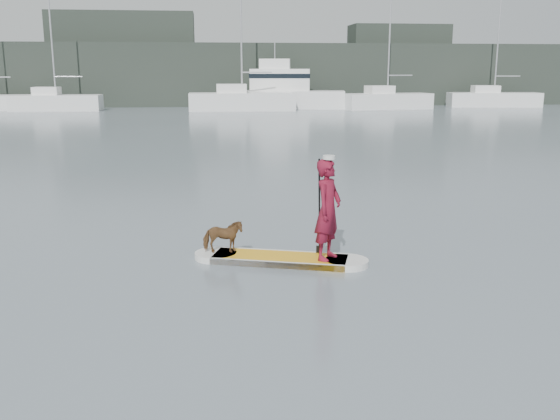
{
  "coord_description": "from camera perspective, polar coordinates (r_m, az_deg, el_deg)",
  "views": [
    {
      "loc": [
        -1.97,
        -10.9,
        3.53
      ],
      "look_at": [
        -0.67,
        0.2,
        1.0
      ],
      "focal_mm": 40.0,
      "sensor_mm": 36.0,
      "label": 1
    }
  ],
  "objects": [
    {
      "name": "ground",
      "position": [
        11.63,
        3.41,
        -4.94
      ],
      "size": [
        140.0,
        140.0,
        0.0
      ],
      "primitive_type": "plane",
      "color": "slate",
      "rests_on": "ground"
    },
    {
      "name": "sailboat_e",
      "position": [
        58.05,
        9.72,
        9.9
      ],
      "size": [
        8.33,
        3.94,
        11.6
      ],
      "rotation": [
        0.0,
        0.0,
        0.17
      ],
      "color": "white",
      "rests_on": "ground"
    },
    {
      "name": "shore_mass",
      "position": [
        63.94,
        -5.02,
        12.22
      ],
      "size": [
        90.0,
        6.0,
        6.0
      ],
      "primitive_type": "cube",
      "color": "#212923",
      "rests_on": "ground"
    },
    {
      "name": "shore_building_west",
      "position": [
        65.41,
        -14.1,
        13.22
      ],
      "size": [
        14.0,
        4.0,
        9.0
      ],
      "primitive_type": "cube",
      "color": "#212923",
      "rests_on": "ground"
    },
    {
      "name": "sailboat_c",
      "position": [
        58.3,
        -19.83,
        9.33
      ],
      "size": [
        7.64,
        2.69,
        10.89
      ],
      "rotation": [
        0.0,
        0.0,
        -0.02
      ],
      "color": "white",
      "rests_on": "ground"
    },
    {
      "name": "dog",
      "position": [
        11.84,
        -5.26,
        -2.44
      ],
      "size": [
        0.76,
        0.37,
        0.63
      ],
      "primitive_type": "imported",
      "rotation": [
        0.0,
        0.0,
        1.53
      ],
      "color": "brown",
      "rests_on": "paddleboard"
    },
    {
      "name": "paddleboard",
      "position": [
        11.7,
        -0.0,
        -4.49
      ],
      "size": [
        3.19,
        1.55,
        0.12
      ],
      "rotation": [
        0.0,
        0.0,
        -0.3
      ],
      "color": "#EDA416",
      "rests_on": "ground"
    },
    {
      "name": "paddle",
      "position": [
        11.72,
        3.61,
        -0.76
      ],
      "size": [
        0.12,
        0.29,
        2.0
      ],
      "rotation": [
        0.0,
        0.0,
        -0.3
      ],
      "color": "black",
      "rests_on": "ground"
    },
    {
      "name": "motor_yacht_a",
      "position": [
        58.26,
        0.56,
        10.9
      ],
      "size": [
        10.18,
        4.68,
        5.88
      ],
      "rotation": [
        0.0,
        0.0,
        -0.17
      ],
      "color": "white",
      "rests_on": "ground"
    },
    {
      "name": "sailboat_d",
      "position": [
        55.3,
        -3.57,
        10.06
      ],
      "size": [
        9.19,
        2.93,
        13.5
      ],
      "rotation": [
        0.0,
        0.0,
        -0.01
      ],
      "color": "white",
      "rests_on": "ground"
    },
    {
      "name": "sailboat_f",
      "position": [
        63.91,
        18.9,
        9.68
      ],
      "size": [
        8.78,
        3.71,
        12.74
      ],
      "rotation": [
        0.0,
        0.0,
        -0.14
      ],
      "color": "white",
      "rests_on": "ground"
    },
    {
      "name": "shore_building_east",
      "position": [
        67.91,
        10.71,
        12.93
      ],
      "size": [
        10.0,
        4.0,
        8.0
      ],
      "primitive_type": "cube",
      "color": "#212923",
      "rests_on": "ground"
    },
    {
      "name": "white_cap",
      "position": [
        11.15,
        4.5,
        4.82
      ],
      "size": [
        0.22,
        0.22,
        0.07
      ],
      "primitive_type": "cylinder",
      "color": "silver",
      "rests_on": "paddler"
    },
    {
      "name": "paddler",
      "position": [
        11.32,
        4.41,
        0.02
      ],
      "size": [
        0.75,
        0.8,
        1.84
      ],
      "primitive_type": "imported",
      "rotation": [
        0.0,
        0.0,
        0.96
      ],
      "color": "maroon",
      "rests_on": "paddleboard"
    }
  ]
}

